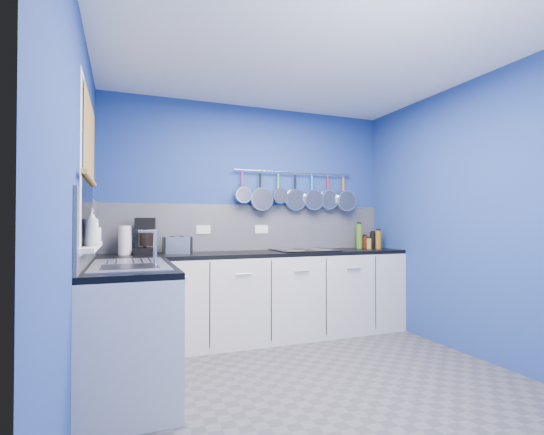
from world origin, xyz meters
TOP-DOWN VIEW (x-y plane):
  - floor at (0.00, 0.00)m, footprint 3.20×3.00m
  - ceiling at (0.00, 0.00)m, footprint 3.20×3.00m
  - wall_back at (0.00, 1.51)m, footprint 3.20×0.02m
  - wall_front at (0.00, -1.51)m, footprint 3.20×0.02m
  - wall_left at (-1.61, 0.00)m, footprint 0.02×3.00m
  - wall_right at (1.61, 0.00)m, footprint 0.02×3.00m
  - backsplash_back at (0.00, 1.49)m, footprint 3.20×0.02m
  - backsplash_left at (-1.59, 0.60)m, footprint 0.02×1.80m
  - cabinet_run_back at (0.00, 1.20)m, footprint 3.20×0.60m
  - worktop_back at (0.00, 1.20)m, footprint 3.20×0.60m
  - cabinet_run_left at (-1.30, 0.30)m, footprint 0.60×1.20m
  - worktop_left at (-1.30, 0.30)m, footprint 0.60×1.20m
  - window_frame at (-1.58, 0.30)m, footprint 0.01×1.00m
  - window_glass at (-1.57, 0.30)m, footprint 0.01×0.90m
  - bamboo_blind at (-1.56, 0.30)m, footprint 0.01×0.90m
  - window_sill at (-1.55, 0.30)m, footprint 0.10×0.98m
  - sink_unit at (-1.30, 0.30)m, footprint 0.50×0.95m
  - mixer_tap at (-1.14, 0.12)m, footprint 0.12×0.08m
  - socket_left at (-0.55, 1.48)m, footprint 0.15×0.01m
  - socket_right at (0.10, 1.48)m, footprint 0.15×0.01m
  - pot_rail at (0.50, 1.45)m, footprint 1.45×0.02m
  - soap_bottle_a at (-1.53, 0.05)m, footprint 0.10×0.10m
  - soap_bottle_b at (-1.53, 0.16)m, footprint 0.10×0.10m
  - paper_towel at (-1.33, 1.28)m, footprint 0.15×0.15m
  - coffee_maker at (-1.14, 1.28)m, footprint 0.22×0.24m
  - toaster at (-0.85, 1.27)m, footprint 0.28×0.20m
  - canister at (-0.74, 1.30)m, footprint 0.12×0.12m
  - hob at (0.49, 1.21)m, footprint 0.64×0.56m
  - pan_0 at (-0.13, 1.44)m, footprint 0.18×0.10m
  - pan_1 at (0.08, 1.44)m, footprint 0.26×0.09m
  - pan_2 at (0.29, 1.44)m, footprint 0.17×0.10m
  - pan_3 at (0.50, 1.44)m, footprint 0.25×0.05m
  - pan_4 at (0.71, 1.44)m, footprint 0.24×0.09m
  - pan_5 at (0.92, 1.44)m, footprint 0.23×0.07m
  - pan_6 at (1.14, 1.44)m, footprint 0.25×0.11m
  - condiment_0 at (1.45, 1.30)m, footprint 0.07×0.07m
  - condiment_1 at (1.36, 1.34)m, footprint 0.07×0.07m
  - condiment_2 at (1.28, 1.33)m, footprint 0.07×0.07m
  - condiment_3 at (1.47, 1.22)m, footprint 0.07×0.07m
  - condiment_4 at (1.35, 1.23)m, footprint 0.06×0.06m

SIDE VIEW (x-z plane):
  - floor at x=0.00m, z-range -0.02..0.00m
  - cabinet_run_back at x=0.00m, z-range 0.00..0.86m
  - cabinet_run_left at x=-1.30m, z-range 0.00..0.86m
  - worktop_back at x=0.00m, z-range 0.86..0.90m
  - worktop_left at x=-1.30m, z-range 0.86..0.90m
  - sink_unit at x=-1.30m, z-range 0.90..0.91m
  - hob at x=0.49m, z-range 0.90..0.91m
  - condiment_4 at x=1.35m, z-range 0.90..1.02m
  - condiment_1 at x=1.36m, z-range 0.90..1.04m
  - canister at x=-0.74m, z-range 0.90..1.04m
  - toaster at x=-0.85m, z-range 0.90..1.06m
  - condiment_0 at x=1.45m, z-range 0.90..1.09m
  - condiment_3 at x=1.47m, z-range 0.90..1.11m
  - mixer_tap at x=-1.14m, z-range 0.90..1.16m
  - window_sill at x=-1.55m, z-range 1.02..1.05m
  - paper_towel at x=-1.33m, z-range 0.90..1.17m
  - condiment_2 at x=1.28m, z-range 0.90..1.19m
  - coffee_maker at x=-1.14m, z-range 0.90..1.25m
  - socket_left at x=-0.55m, z-range 1.09..1.18m
  - socket_right at x=0.10m, z-range 1.09..1.18m
  - soap_bottle_b at x=-1.53m, z-range 1.05..1.22m
  - backsplash_back at x=0.00m, z-range 0.90..1.40m
  - backsplash_left at x=-1.59m, z-range 0.90..1.40m
  - soap_bottle_a at x=-1.53m, z-range 1.05..1.29m
  - wall_back at x=0.00m, z-range 0.00..2.50m
  - wall_front at x=0.00m, z-range 0.00..2.50m
  - wall_left at x=-1.61m, z-range 0.00..2.50m
  - wall_right at x=1.61m, z-range 0.00..2.50m
  - window_glass at x=-1.57m, z-range 1.05..2.05m
  - window_frame at x=-1.58m, z-range 1.00..2.10m
  - pan_1 at x=0.08m, z-range 1.33..1.78m
  - pan_6 at x=1.14m, z-range 1.34..1.78m
  - pan_3 at x=0.50m, z-range 1.34..1.78m
  - pan_4 at x=0.71m, z-range 1.35..1.78m
  - pan_5 at x=0.92m, z-range 1.36..1.78m
  - pan_0 at x=-0.13m, z-range 1.41..1.78m
  - pan_2 at x=0.29m, z-range 1.42..1.78m
  - bamboo_blind at x=-1.56m, z-range 1.50..2.05m
  - pot_rail at x=0.50m, z-range 1.77..1.79m
  - ceiling at x=0.00m, z-range 2.50..2.52m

